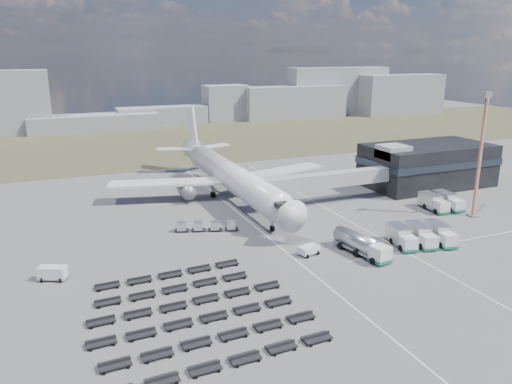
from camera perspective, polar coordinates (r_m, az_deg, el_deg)
name	(u,v)px	position (r m, az deg, el deg)	size (l,w,h in m)	color
ground	(295,248)	(83.45, 4.45, -6.45)	(420.00, 420.00, 0.00)	#565659
grass_strip	(157,141)	(184.78, -11.29, 5.70)	(420.00, 90.00, 0.01)	#46422A
lane_markings	(336,234)	(90.42, 9.12, -4.81)	(47.12, 110.00, 0.01)	silver
terminal	(427,164)	(127.30, 18.94, 3.04)	(30.40, 16.40, 11.00)	black
jet_bridge	(319,181)	(106.17, 7.16, 1.25)	(30.30, 3.80, 7.05)	#939399
airliner	(229,174)	(110.20, -3.15, 2.01)	(51.59, 64.53, 17.62)	white
skyline	(146,103)	(223.32, -12.48, 9.85)	(320.15, 23.85, 24.57)	gray
fuel_tanker	(361,245)	(81.90, 11.96, -5.90)	(4.55, 11.02, 3.46)	white
pushback_tug	(309,250)	(80.92, 6.07, -6.66)	(3.33, 1.87, 1.49)	white
utility_van	(52,273)	(77.59, -22.25, -8.61)	(3.81, 1.72, 2.07)	white
catering_truck	(270,185)	(116.89, 1.58, 0.85)	(3.31, 6.10, 2.66)	white
service_trucks_near	(421,235)	(88.84, 18.34, -4.73)	(10.95, 9.11, 2.94)	white
service_trucks_far	(441,202)	(109.52, 20.39, -1.05)	(6.77, 7.91, 3.01)	white
uld_row	(207,226)	(91.06, -5.67, -3.90)	(11.33, 5.10, 1.59)	black
baggage_dollies	(192,313)	(63.83, -7.35, -13.55)	(27.33, 26.03, 0.80)	black
floodlight_mast	(480,156)	(105.04, 24.25, 3.79)	(2.32, 1.88, 24.31)	#D44822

